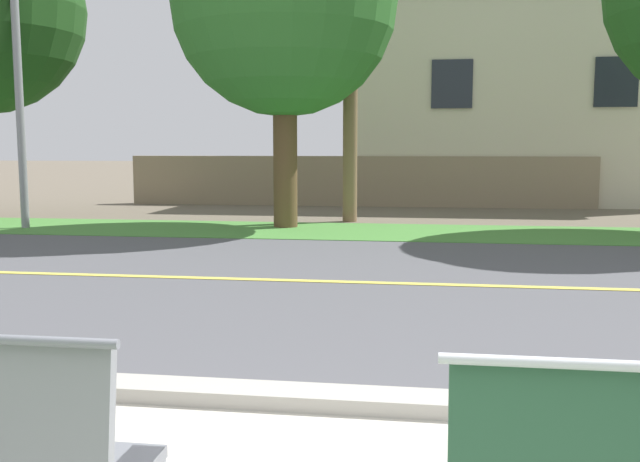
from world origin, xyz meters
The scene contains 8 objects.
ground_plane centered at (0.00, 8.00, 0.00)m, with size 140.00×140.00×0.00m, color #665B4C.
curb_edge centered at (0.00, 2.35, 0.06)m, with size 44.00×0.30×0.11m, color #ADA89E.
street_asphalt centered at (0.00, 6.50, 0.00)m, with size 52.00×8.00×0.01m, color #515156.
road_centre_line centered at (0.00, 6.50, 0.01)m, with size 48.00×0.14×0.01m, color #E0CC4C.
far_verge_grass centered at (0.00, 11.71, 0.01)m, with size 48.00×2.80×0.02m, color #478438.
streetlamp centered at (-7.54, 11.52, 3.82)m, with size 0.24×2.10×6.65m.
garden_wall centered at (-1.36, 17.73, 0.70)m, with size 13.00×0.36×1.40m, color gray.
house_across_street centered at (3.36, 20.93, 3.39)m, with size 10.18×6.91×6.69m.
Camera 1 is at (0.47, -1.92, 1.65)m, focal length 39.39 mm.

